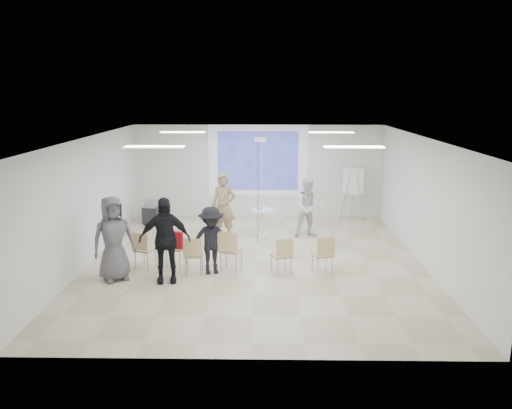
{
  "coord_description": "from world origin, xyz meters",
  "views": [
    {
      "loc": [
        0.21,
        -11.5,
        4.09
      ],
      "look_at": [
        0.0,
        0.8,
        1.25
      ],
      "focal_mm": 35.0,
      "sensor_mm": 36.0,
      "label": 1
    }
  ],
  "objects_px": {
    "player_right": "(309,204)",
    "audience_outer": "(113,234)",
    "chair_center": "(230,247)",
    "laptop": "(194,253)",
    "chair_right_far": "(324,252)",
    "audience_mid": "(211,236)",
    "av_cart": "(152,213)",
    "pedestal_table": "(263,220)",
    "audience_left": "(164,234)",
    "chair_far_left": "(143,247)",
    "chair_left_inner": "(193,253)",
    "flipchart_easel": "(353,181)",
    "chair_right_inner": "(283,253)",
    "chair_left_mid": "(174,245)",
    "player_left": "(224,202)"
  },
  "relations": [
    {
      "from": "laptop",
      "to": "av_cart",
      "type": "xyz_separation_m",
      "value": [
        -1.91,
        4.27,
        -0.13
      ]
    },
    {
      "from": "player_left",
      "to": "chair_center",
      "type": "height_order",
      "value": "player_left"
    },
    {
      "from": "chair_left_mid",
      "to": "av_cart",
      "type": "distance_m",
      "value": 4.14
    },
    {
      "from": "chair_left_mid",
      "to": "chair_far_left",
      "type": "bearing_deg",
      "value": -155.16
    },
    {
      "from": "player_right",
      "to": "chair_left_inner",
      "type": "xyz_separation_m",
      "value": [
        -2.85,
        -3.09,
        -0.42
      ]
    },
    {
      "from": "chair_far_left",
      "to": "audience_mid",
      "type": "height_order",
      "value": "audience_mid"
    },
    {
      "from": "player_right",
      "to": "flipchart_easel",
      "type": "distance_m",
      "value": 2.37
    },
    {
      "from": "chair_right_far",
      "to": "audience_mid",
      "type": "xyz_separation_m",
      "value": [
        -2.53,
        0.03,
        0.35
      ]
    },
    {
      "from": "chair_far_left",
      "to": "chair_left_inner",
      "type": "xyz_separation_m",
      "value": [
        1.22,
        -0.37,
        -0.01
      ]
    },
    {
      "from": "player_right",
      "to": "audience_outer",
      "type": "distance_m",
      "value": 5.67
    },
    {
      "from": "chair_far_left",
      "to": "av_cart",
      "type": "bearing_deg",
      "value": 122.01
    },
    {
      "from": "chair_far_left",
      "to": "chair_right_inner",
      "type": "bearing_deg",
      "value": 15.86
    },
    {
      "from": "player_right",
      "to": "laptop",
      "type": "relative_size",
      "value": 5.84
    },
    {
      "from": "audience_left",
      "to": "chair_right_far",
      "type": "bearing_deg",
      "value": -0.22
    },
    {
      "from": "player_right",
      "to": "chair_center",
      "type": "height_order",
      "value": "player_right"
    },
    {
      "from": "chair_left_mid",
      "to": "laptop",
      "type": "height_order",
      "value": "chair_left_mid"
    },
    {
      "from": "chair_center",
      "to": "laptop",
      "type": "distance_m",
      "value": 0.83
    },
    {
      "from": "chair_center",
      "to": "chair_right_inner",
      "type": "height_order",
      "value": "chair_center"
    },
    {
      "from": "audience_left",
      "to": "audience_mid",
      "type": "relative_size",
      "value": 1.22
    },
    {
      "from": "chair_left_inner",
      "to": "audience_mid",
      "type": "xyz_separation_m",
      "value": [
        0.4,
        0.1,
        0.36
      ]
    },
    {
      "from": "chair_center",
      "to": "chair_right_far",
      "type": "distance_m",
      "value": 2.13
    },
    {
      "from": "chair_far_left",
      "to": "av_cart",
      "type": "xyz_separation_m",
      "value": [
        -0.69,
        4.0,
        -0.19
      ]
    },
    {
      "from": "pedestal_table",
      "to": "av_cart",
      "type": "height_order",
      "value": "pedestal_table"
    },
    {
      "from": "chair_right_far",
      "to": "laptop",
      "type": "xyz_separation_m",
      "value": [
        -2.93,
        0.03,
        -0.06
      ]
    },
    {
      "from": "chair_far_left",
      "to": "chair_right_far",
      "type": "xyz_separation_m",
      "value": [
        4.15,
        -0.3,
        0.0
      ]
    },
    {
      "from": "player_right",
      "to": "audience_mid",
      "type": "bearing_deg",
      "value": -137.52
    },
    {
      "from": "pedestal_table",
      "to": "chair_left_mid",
      "type": "xyz_separation_m",
      "value": [
        -2.05,
        -2.78,
        0.12
      ]
    },
    {
      "from": "av_cart",
      "to": "player_right",
      "type": "bearing_deg",
      "value": -3.06
    },
    {
      "from": "audience_outer",
      "to": "flipchart_easel",
      "type": "height_order",
      "value": "audience_outer"
    },
    {
      "from": "laptop",
      "to": "audience_left",
      "type": "relative_size",
      "value": 0.15
    },
    {
      "from": "player_left",
      "to": "chair_left_mid",
      "type": "distance_m",
      "value": 2.55
    },
    {
      "from": "player_right",
      "to": "chair_right_far",
      "type": "xyz_separation_m",
      "value": [
        0.08,
        -3.03,
        -0.41
      ]
    },
    {
      "from": "player_left",
      "to": "av_cart",
      "type": "relative_size",
      "value": 2.84
    },
    {
      "from": "audience_outer",
      "to": "av_cart",
      "type": "bearing_deg",
      "value": 60.09
    },
    {
      "from": "pedestal_table",
      "to": "laptop",
      "type": "bearing_deg",
      "value": -116.05
    },
    {
      "from": "chair_left_inner",
      "to": "av_cart",
      "type": "xyz_separation_m",
      "value": [
        -1.91,
        4.36,
        -0.18
      ]
    },
    {
      "from": "chair_left_mid",
      "to": "chair_left_inner",
      "type": "distance_m",
      "value": 0.69
    },
    {
      "from": "chair_right_far",
      "to": "audience_left",
      "type": "height_order",
      "value": "audience_left"
    },
    {
      "from": "chair_right_far",
      "to": "chair_left_inner",
      "type": "bearing_deg",
      "value": 166.21
    },
    {
      "from": "pedestal_table",
      "to": "chair_left_mid",
      "type": "distance_m",
      "value": 3.46
    },
    {
      "from": "chair_left_inner",
      "to": "flipchart_easel",
      "type": "distance_m",
      "value": 6.59
    },
    {
      "from": "chair_left_inner",
      "to": "flipchart_easel",
      "type": "bearing_deg",
      "value": 47.62
    },
    {
      "from": "player_left",
      "to": "player_right",
      "type": "height_order",
      "value": "player_left"
    },
    {
      "from": "pedestal_table",
      "to": "chair_center",
      "type": "height_order",
      "value": "chair_center"
    },
    {
      "from": "audience_outer",
      "to": "av_cart",
      "type": "xyz_separation_m",
      "value": [
        -0.23,
        4.67,
        -0.71
      ]
    },
    {
      "from": "laptop",
      "to": "audience_outer",
      "type": "distance_m",
      "value": 1.82
    },
    {
      "from": "player_right",
      "to": "audience_mid",
      "type": "height_order",
      "value": "player_right"
    },
    {
      "from": "chair_center",
      "to": "audience_mid",
      "type": "bearing_deg",
      "value": -148.91
    },
    {
      "from": "laptop",
      "to": "av_cart",
      "type": "distance_m",
      "value": 4.68
    },
    {
      "from": "audience_left",
      "to": "chair_right_inner",
      "type": "bearing_deg",
      "value": 1.23
    }
  ]
}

